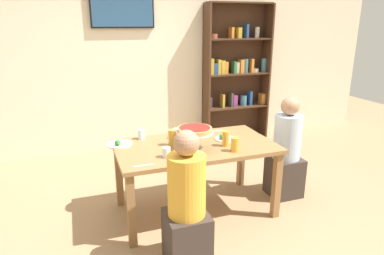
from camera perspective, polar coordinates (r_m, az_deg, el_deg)
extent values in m
plane|color=#9E7A56|center=(3.72, 0.53, -13.67)|extent=(12.00, 12.00, 0.00)
cube|color=beige|center=(5.33, -7.72, 11.61)|extent=(8.00, 0.12, 2.80)
cube|color=olive|center=(3.40, 0.56, -3.21)|extent=(1.58, 0.89, 0.04)
cube|color=olive|center=(3.06, -10.18, -13.65)|extent=(0.07, 0.07, 0.70)
cube|color=olive|center=(3.55, 14.04, -9.39)|extent=(0.07, 0.07, 0.70)
cube|color=olive|center=(3.74, -12.19, -7.83)|extent=(0.07, 0.07, 0.70)
cube|color=olive|center=(4.14, 8.25, -5.05)|extent=(0.07, 0.07, 0.70)
cube|color=#422819|center=(5.42, 2.46, 8.64)|extent=(0.03, 0.30, 2.20)
cube|color=#422819|center=(5.90, 12.26, 8.97)|extent=(0.03, 0.30, 2.20)
cube|color=#422819|center=(5.77, 6.92, 9.05)|extent=(1.10, 0.02, 2.20)
cube|color=#422819|center=(5.90, 7.15, -1.67)|extent=(1.04, 0.28, 0.02)
cube|color=#422819|center=(5.75, 7.36, 3.53)|extent=(1.04, 0.28, 0.02)
cube|color=#422819|center=(5.64, 7.57, 8.97)|extent=(1.04, 0.28, 0.02)
cube|color=#422819|center=(5.59, 7.80, 14.55)|extent=(1.04, 0.28, 0.02)
cube|color=#422819|center=(5.59, 8.03, 20.06)|extent=(1.04, 0.28, 0.02)
cube|color=#3D3838|center=(5.53, 2.95, 4.19)|extent=(0.04, 0.13, 0.18)
cube|color=#B7932D|center=(5.61, 5.12, 4.53)|extent=(0.04, 0.13, 0.21)
cube|color=#3D3838|center=(5.68, 6.56, 4.68)|extent=(0.04, 0.13, 0.22)
cube|color=#7A3370|center=(5.71, 7.10, 4.51)|extent=(0.07, 0.13, 0.18)
cylinder|color=#3D7084|center=(5.79, 8.64, 4.52)|extent=(0.11, 0.11, 0.16)
cube|color=navy|center=(5.83, 9.64, 4.93)|extent=(0.04, 0.13, 0.23)
cube|color=orange|center=(5.96, 11.61, 4.79)|extent=(0.06, 0.13, 0.18)
cube|color=#B7932D|center=(5.43, 3.16, 10.22)|extent=(0.07, 0.13, 0.25)
cube|color=navy|center=(5.46, 3.85, 9.86)|extent=(0.06, 0.13, 0.17)
cube|color=#B7932D|center=(5.48, 4.44, 10.15)|extent=(0.05, 0.13, 0.23)
cube|color=#B7932D|center=(5.51, 5.07, 10.08)|extent=(0.06, 0.13, 0.21)
cube|color=orange|center=(5.54, 5.65, 9.98)|extent=(0.05, 0.12, 0.19)
cube|color=#2D6B38|center=(5.60, 7.04, 10.02)|extent=(0.04, 0.13, 0.19)
cube|color=#B2A88E|center=(5.63, 7.59, 9.95)|extent=(0.06, 0.10, 0.17)
cube|color=orange|center=(5.66, 8.23, 10.17)|extent=(0.06, 0.13, 0.21)
cylinder|color=#3D7084|center=(5.69, 8.96, 10.24)|extent=(0.09, 0.09, 0.22)
cube|color=orange|center=(5.74, 9.91, 10.23)|extent=(0.04, 0.13, 0.22)
cylinder|color=silver|center=(5.80, 10.61, 9.45)|extent=(0.11, 0.11, 0.06)
cylinder|color=#3D7084|center=(5.86, 11.98, 10.24)|extent=(0.09, 0.09, 0.22)
cylinder|color=brown|center=(5.41, 3.58, 15.07)|extent=(0.13, 0.13, 0.07)
cube|color=orange|center=(5.53, 6.64, 15.55)|extent=(0.04, 0.13, 0.17)
cube|color=#B7932D|center=(5.59, 7.83, 15.50)|extent=(0.06, 0.13, 0.16)
cube|color=navy|center=(5.65, 9.08, 15.71)|extent=(0.04, 0.13, 0.21)
cylinder|color=beige|center=(5.75, 10.92, 15.43)|extent=(0.07, 0.07, 0.17)
cube|color=black|center=(5.16, -11.63, 18.94)|extent=(0.90, 0.05, 0.52)
cube|color=navy|center=(5.14, -11.59, 18.96)|extent=(0.86, 0.01, 0.48)
cube|color=#382D28|center=(4.06, 15.22, -7.90)|extent=(0.34, 0.34, 0.45)
cylinder|color=silver|center=(3.89, 15.76, -1.54)|extent=(0.30, 0.30, 0.50)
sphere|color=#A87A5B|center=(3.79, 16.18, 3.47)|extent=(0.20, 0.20, 0.20)
cube|color=#382D28|center=(2.91, -0.87, -18.10)|extent=(0.34, 0.34, 0.45)
cylinder|color=gold|center=(2.66, -0.92, -9.73)|extent=(0.30, 0.30, 0.50)
sphere|color=#A87A5B|center=(2.52, -0.96, -2.63)|extent=(0.20, 0.20, 0.20)
cylinder|color=silver|center=(3.29, 0.46, -3.48)|extent=(0.15, 0.15, 0.01)
cylinder|color=silver|center=(3.26, 0.46, -2.15)|extent=(0.03, 0.03, 0.15)
cylinder|color=silver|center=(3.23, 0.47, -0.83)|extent=(0.36, 0.36, 0.01)
cylinder|color=tan|center=(3.22, 0.47, -0.40)|extent=(0.33, 0.33, 0.04)
cylinder|color=maroon|center=(3.22, 0.47, 0.00)|extent=(0.30, 0.30, 0.00)
cylinder|color=white|center=(3.55, 5.63, -1.94)|extent=(0.21, 0.21, 0.01)
sphere|color=#2D7028|center=(3.51, 5.04, -1.57)|extent=(0.06, 0.06, 0.06)
sphere|color=#2D7028|center=(3.54, 5.61, -1.44)|extent=(0.05, 0.05, 0.05)
cylinder|color=white|center=(3.47, -12.17, -2.74)|extent=(0.26, 0.26, 0.01)
sphere|color=#2D7028|center=(3.45, -12.27, -2.36)|extent=(0.04, 0.04, 0.04)
sphere|color=#2D7028|center=(3.40, -12.41, -2.50)|extent=(0.06, 0.06, 0.06)
sphere|color=#2D7028|center=(3.39, -12.35, -2.67)|extent=(0.04, 0.04, 0.04)
cylinder|color=gold|center=(3.23, 7.24, -2.85)|extent=(0.08, 0.08, 0.13)
cylinder|color=gold|center=(3.35, 5.69, -1.87)|extent=(0.07, 0.07, 0.15)
cylinder|color=gold|center=(3.36, -3.35, -1.70)|extent=(0.08, 0.08, 0.16)
cylinder|color=white|center=(3.56, -2.58, -1.01)|extent=(0.07, 0.07, 0.11)
cylinder|color=white|center=(3.08, -4.32, -4.17)|extent=(0.07, 0.07, 0.10)
cylinder|color=white|center=(3.58, -8.54, -1.15)|extent=(0.07, 0.07, 0.10)
cube|color=silver|center=(2.94, -8.11, -6.33)|extent=(0.18, 0.02, 0.00)
cube|color=silver|center=(3.82, 3.90, -0.59)|extent=(0.18, 0.04, 0.00)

